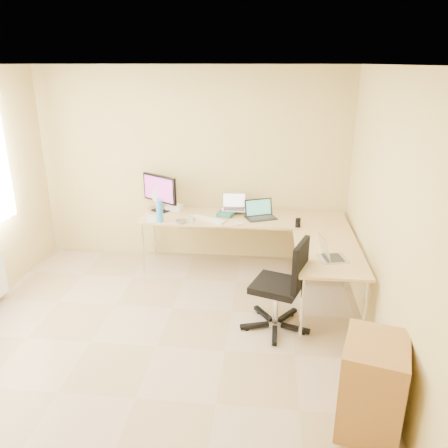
# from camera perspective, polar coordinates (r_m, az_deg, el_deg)

# --- Properties ---
(floor) EXTENTS (4.50, 4.50, 0.00)m
(floor) POSITION_cam_1_polar(r_m,az_deg,el_deg) (4.56, -8.63, -15.29)
(floor) COLOR tan
(floor) RESTS_ON ground
(ceiling) EXTENTS (4.50, 4.50, 0.00)m
(ceiling) POSITION_cam_1_polar(r_m,az_deg,el_deg) (3.73, -10.81, 19.44)
(ceiling) COLOR white
(ceiling) RESTS_ON ground
(wall_back) EXTENTS (4.50, 0.00, 4.50)m
(wall_back) POSITION_cam_1_polar(r_m,az_deg,el_deg) (6.07, -4.10, 7.46)
(wall_back) COLOR tan
(wall_back) RESTS_ON ground
(wall_front) EXTENTS (4.50, 0.00, 4.50)m
(wall_front) POSITION_cam_1_polar(r_m,az_deg,el_deg) (2.14, -26.33, -20.48)
(wall_front) COLOR tan
(wall_front) RESTS_ON ground
(wall_right) EXTENTS (0.00, 4.50, 4.50)m
(wall_right) POSITION_cam_1_polar(r_m,az_deg,el_deg) (3.96, 21.14, -0.78)
(wall_right) COLOR tan
(wall_right) RESTS_ON ground
(desk_main) EXTENTS (2.65, 0.70, 0.73)m
(desk_main) POSITION_cam_1_polar(r_m,az_deg,el_deg) (5.89, 2.44, -2.46)
(desk_main) COLOR tan
(desk_main) RESTS_ON ground
(desk_return) EXTENTS (0.70, 1.30, 0.73)m
(desk_return) POSITION_cam_1_polar(r_m,az_deg,el_deg) (5.02, 12.98, -7.19)
(desk_return) COLOR tan
(desk_return) RESTS_ON ground
(monitor) EXTENTS (0.59, 0.47, 0.50)m
(monitor) POSITION_cam_1_polar(r_m,az_deg,el_deg) (5.98, -8.24, 3.95)
(monitor) COLOR black
(monitor) RESTS_ON desk_main
(book_stack) EXTENTS (0.27, 0.32, 0.05)m
(book_stack) POSITION_cam_1_polar(r_m,az_deg,el_deg) (5.84, 0.39, 1.44)
(book_stack) COLOR #1E564A
(book_stack) RESTS_ON desk_main
(laptop_center) EXTENTS (0.34, 0.27, 0.21)m
(laptop_center) POSITION_cam_1_polar(r_m,az_deg,el_deg) (5.86, 1.30, 2.81)
(laptop_center) COLOR #ACACAC
(laptop_center) RESTS_ON desk_main
(laptop_black) EXTENTS (0.46, 0.40, 0.24)m
(laptop_black) POSITION_cam_1_polar(r_m,az_deg,el_deg) (5.69, 4.79, 1.85)
(laptop_black) COLOR black
(laptop_black) RESTS_ON desk_main
(keyboard) EXTENTS (0.47, 0.31, 0.02)m
(keyboard) POSITION_cam_1_polar(r_m,az_deg,el_deg) (5.64, -2.04, 0.60)
(keyboard) COLOR white
(keyboard) RESTS_ON desk_main
(mouse) EXTENTS (0.09, 0.06, 0.03)m
(mouse) POSITION_cam_1_polar(r_m,az_deg,el_deg) (5.48, 1.97, 0.05)
(mouse) COLOR beige
(mouse) RESTS_ON desk_main
(mug) EXTENTS (0.11, 0.11, 0.09)m
(mug) POSITION_cam_1_polar(r_m,az_deg,el_deg) (5.56, -4.13, 0.62)
(mug) COLOR silver
(mug) RESTS_ON desk_main
(cd_stack) EXTENTS (0.17, 0.17, 0.03)m
(cd_stack) POSITION_cam_1_polar(r_m,az_deg,el_deg) (5.57, -5.48, 0.32)
(cd_stack) COLOR #ABADC4
(cd_stack) RESTS_ON desk_main
(water_bottle) EXTENTS (0.11, 0.11, 0.29)m
(water_bottle) POSITION_cam_1_polar(r_m,az_deg,el_deg) (5.58, -8.27, 1.66)
(water_bottle) COLOR #2E81D3
(water_bottle) RESTS_ON desk_main
(papers) EXTENTS (0.30, 0.36, 0.01)m
(papers) POSITION_cam_1_polar(r_m,az_deg,el_deg) (5.77, -8.84, 0.74)
(papers) COLOR silver
(papers) RESTS_ON desk_main
(white_box) EXTENTS (0.24, 0.19, 0.08)m
(white_box) POSITION_cam_1_polar(r_m,az_deg,el_deg) (6.06, -6.39, 2.15)
(white_box) COLOR white
(white_box) RESTS_ON desk_main
(desk_fan) EXTENTS (0.25, 0.25, 0.30)m
(desk_fan) POSITION_cam_1_polar(r_m,az_deg,el_deg) (6.07, -8.06, 3.22)
(desk_fan) COLOR white
(desk_fan) RESTS_ON desk_main
(black_cup) EXTENTS (0.08, 0.08, 0.11)m
(black_cup) POSITION_cam_1_polar(r_m,az_deg,el_deg) (5.47, 9.49, 0.17)
(black_cup) COLOR black
(black_cup) RESTS_ON desk_main
(laptop_return) EXTENTS (0.37, 0.32, 0.21)m
(laptop_return) POSITION_cam_1_polar(r_m,az_deg,el_deg) (4.63, 13.91, -3.21)
(laptop_return) COLOR silver
(laptop_return) RESTS_ON desk_return
(office_chair) EXTENTS (0.77, 0.77, 1.01)m
(office_chair) POSITION_cam_1_polar(r_m,az_deg,el_deg) (4.57, 6.79, -7.71)
(office_chair) COLOR black
(office_chair) RESTS_ON ground
(cabinet) EXTENTS (0.57, 0.64, 0.76)m
(cabinet) POSITION_cam_1_polar(r_m,az_deg,el_deg) (3.67, 18.49, -19.22)
(cabinet) COLOR brown
(cabinet) RESTS_ON ground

